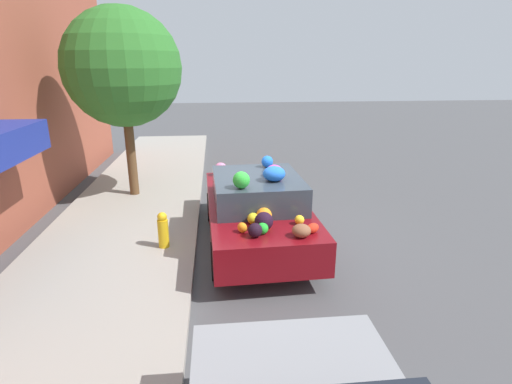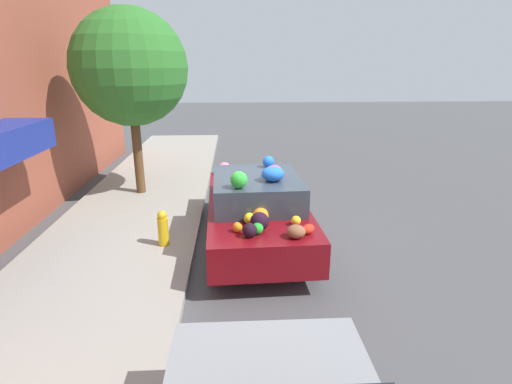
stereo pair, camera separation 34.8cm
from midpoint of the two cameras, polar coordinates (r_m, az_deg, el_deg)
ground_plane at (r=8.19m, az=-1.95°, el=-7.21°), size 60.00×60.00×0.00m
sidewalk_curb at (r=8.45m, az=-20.69°, el=-7.14°), size 24.00×3.20×0.13m
street_tree at (r=10.75m, az=-19.44°, el=16.34°), size 2.87×2.87×4.68m
fire_hydrant at (r=7.81m, az=-14.39°, el=-5.29°), size 0.20×0.20×0.70m
art_car at (r=7.87m, az=-1.25°, el=-2.20°), size 4.35×2.01×1.73m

